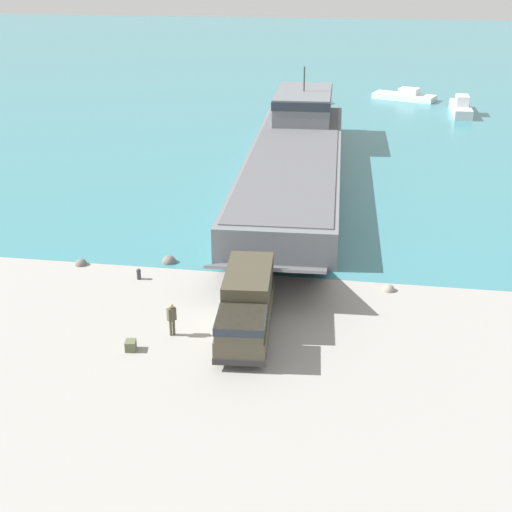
% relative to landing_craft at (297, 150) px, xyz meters
% --- Properties ---
extents(ground_plane, '(240.00, 240.00, 0.00)m').
position_rel_landing_craft_xyz_m(ground_plane, '(-0.38, -29.01, -1.87)').
color(ground_plane, gray).
extents(water_surface, '(240.00, 180.00, 0.01)m').
position_rel_landing_craft_xyz_m(water_surface, '(-0.38, 67.31, -1.86)').
color(water_surface, teal).
rests_on(water_surface, ground_plane).
extents(landing_craft, '(9.51, 44.10, 7.61)m').
position_rel_landing_craft_xyz_m(landing_craft, '(0.00, 0.00, 0.00)').
color(landing_craft, slate).
rests_on(landing_craft, ground_plane).
extents(military_truck, '(3.09, 8.01, 2.94)m').
position_rel_landing_craft_xyz_m(military_truck, '(0.66, -29.71, -0.36)').
color(military_truck, '#4C4738').
rests_on(military_truck, ground_plane).
extents(soldier_on_ramp, '(0.48, 0.48, 1.77)m').
position_rel_landing_craft_xyz_m(soldier_on_ramp, '(-3.03, -30.73, -0.84)').
color(soldier_on_ramp, '#4C4738').
rests_on(soldier_on_ramp, ground_plane).
extents(moored_boat_a, '(2.08, 8.33, 2.31)m').
position_rel_landing_craft_xyz_m(moored_boat_a, '(17.04, 27.28, -1.10)').
color(moored_boat_a, '#B7BABF').
rests_on(moored_boat_a, ground_plane).
extents(moored_boat_b, '(8.55, 5.40, 1.57)m').
position_rel_landing_craft_xyz_m(moored_boat_b, '(10.64, 35.23, -1.35)').
color(moored_boat_b, white).
rests_on(moored_boat_b, ground_plane).
extents(moored_boat_c, '(3.43, 6.10, 1.77)m').
position_rel_landing_craft_xyz_m(moored_boat_c, '(-1.24, 30.20, -1.28)').
color(moored_boat_c, '#B22323').
rests_on(moored_boat_c, ground_plane).
extents(mooring_bollard, '(0.29, 0.29, 0.68)m').
position_rel_landing_craft_xyz_m(mooring_bollard, '(-6.83, -24.48, -1.50)').
color(mooring_bollard, '#333338').
rests_on(mooring_bollard, ground_plane).
extents(cargo_crate, '(0.60, 0.69, 0.51)m').
position_rel_landing_craft_xyz_m(cargo_crate, '(-4.67, -32.52, -1.61)').
color(cargo_crate, '#566042').
rests_on(cargo_crate, ground_plane).
extents(shoreline_rock_a, '(0.91, 0.91, 0.91)m').
position_rel_landing_craft_xyz_m(shoreline_rock_a, '(-5.72, -21.77, -1.87)').
color(shoreline_rock_a, '#66605B').
rests_on(shoreline_rock_a, ground_plane).
extents(shoreline_rock_b, '(0.77, 0.77, 0.77)m').
position_rel_landing_craft_xyz_m(shoreline_rock_b, '(-11.10, -23.02, -1.87)').
color(shoreline_rock_b, '#66605B').
rests_on(shoreline_rock_b, ground_plane).
extents(shoreline_rock_c, '(0.74, 0.74, 0.74)m').
position_rel_landing_craft_xyz_m(shoreline_rock_c, '(8.00, -23.67, -1.87)').
color(shoreline_rock_c, gray).
rests_on(shoreline_rock_c, ground_plane).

